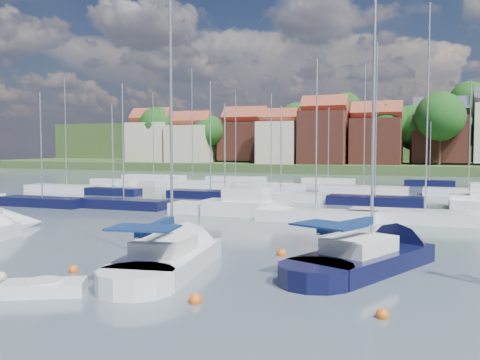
% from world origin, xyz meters
% --- Properties ---
extents(ground, '(260.00, 260.00, 0.00)m').
position_xyz_m(ground, '(0.00, 40.00, 0.00)').
color(ground, '#485962').
rests_on(ground, ground).
extents(sailboat_centre, '(4.78, 11.99, 15.85)m').
position_xyz_m(sailboat_centre, '(-2.46, 2.52, 0.35)').
color(sailboat_centre, white).
rests_on(sailboat_centre, ground).
extents(sailboat_navy, '(7.64, 12.21, 16.52)m').
position_xyz_m(sailboat_navy, '(6.66, 5.68, 0.35)').
color(sailboat_navy, black).
rests_on(sailboat_navy, ground).
extents(tender, '(3.29, 2.62, 0.65)m').
position_xyz_m(tender, '(-4.73, -4.10, 0.25)').
color(tender, white).
rests_on(tender, ground).
extents(buoy_b, '(0.43, 0.43, 0.43)m').
position_xyz_m(buoy_b, '(-8.02, -2.86, 0.00)').
color(buoy_b, beige).
rests_on(buoy_b, ground).
extents(buoy_c, '(0.44, 0.44, 0.44)m').
position_xyz_m(buoy_c, '(-5.98, -0.77, 0.00)').
color(buoy_c, '#D85914').
rests_on(buoy_c, ground).
extents(buoy_d, '(0.50, 0.50, 0.50)m').
position_xyz_m(buoy_d, '(1.06, -3.07, 0.00)').
color(buoy_d, '#D85914').
rests_on(buoy_d, ground).
extents(buoy_e, '(0.51, 0.51, 0.51)m').
position_xyz_m(buoy_e, '(1.68, 5.94, 0.00)').
color(buoy_e, '#D85914').
rests_on(buoy_e, ground).
extents(buoy_f, '(0.43, 0.43, 0.43)m').
position_xyz_m(buoy_f, '(7.50, -2.44, 0.00)').
color(buoy_f, '#D85914').
rests_on(buoy_f, ground).
extents(marina_field, '(79.62, 41.41, 15.93)m').
position_xyz_m(marina_field, '(1.91, 35.15, 0.43)').
color(marina_field, white).
rests_on(marina_field, ground).
extents(far_shore_town, '(212.46, 90.00, 22.27)m').
position_xyz_m(far_shore_town, '(2.23, 132.67, 4.61)').
color(far_shore_town, '#394C26').
rests_on(far_shore_town, ground).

